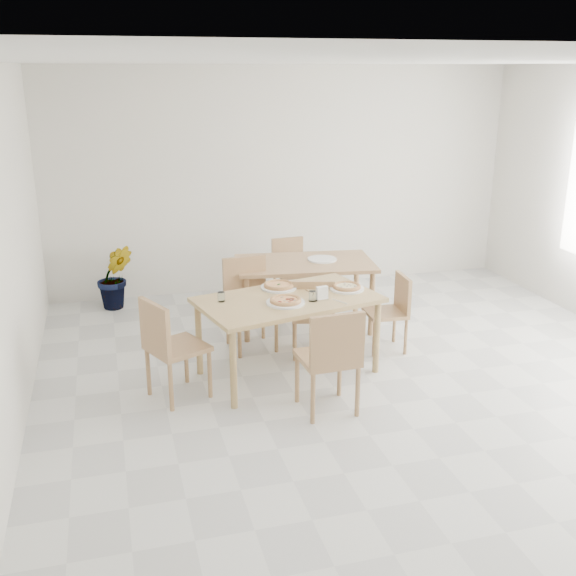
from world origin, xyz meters
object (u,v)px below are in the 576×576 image
object	(u,v)px
chair_east	(393,307)
chair_back_n	(290,267)
chair_west	(168,343)
plate_empty	(322,259)
napkin_holder	(322,294)
pizza_pepperoni	(286,300)
chair_south	(331,354)
potted_plant	(115,277)
main_table	(288,306)
chair_north	(248,296)
tumbler_b	(221,297)
pizza_mushroom	(347,286)
plate_margherita	(279,287)
pizza_margherita	(279,285)
chair_back_s	(313,312)
tumbler_a	(313,296)
second_table	(305,269)
plate_mushroom	(347,289)
plate_pepperoni	(286,303)

from	to	relation	value
chair_east	chair_back_n	distance (m)	1.76
chair_west	plate_empty	xyz separation A→B (m)	(1.82, 1.38, 0.23)
napkin_holder	chair_back_n	size ratio (longest dim) A/B	0.16
pizza_pepperoni	chair_back_n	distance (m)	2.18
chair_south	potted_plant	size ratio (longest dim) A/B	1.18
chair_south	chair_west	distance (m)	1.40
main_table	chair_west	distance (m)	1.16
chair_north	chair_back_n	xyz separation A→B (m)	(0.77, 1.16, -0.07)
chair_south	chair_east	distance (m)	1.54
main_table	chair_south	size ratio (longest dim) A/B	1.93
main_table	chair_east	xyz separation A→B (m)	(1.17, 0.28, -0.22)
chair_west	tumbler_b	world-z (taller)	chair_west
main_table	pizza_mushroom	distance (m)	0.62
plate_empty	plate_margherita	bearing A→B (deg)	-130.30
plate_margherita	main_table	bearing A→B (deg)	-88.10
plate_margherita	pizza_margherita	xyz separation A→B (m)	(0.00, 0.00, 0.02)
chair_west	chair_back_s	bearing A→B (deg)	-94.09
tumbler_a	potted_plant	distance (m)	3.00
pizza_pepperoni	pizza_mushroom	bearing A→B (deg)	19.24
second_table	potted_plant	xyz separation A→B (m)	(-2.00, 1.19, -0.28)
chair_north	chair_west	distance (m)	1.36
pizza_margherita	plate_margherita	bearing A→B (deg)	180.00
chair_back_s	plate_empty	size ratio (longest dim) A/B	2.59
plate_mushroom	pizza_pepperoni	xyz separation A→B (m)	(-0.67, -0.23, 0.02)
chair_south	plate_mushroom	xyz separation A→B (m)	(0.47, 0.95, 0.22)
tumbler_a	napkin_holder	distance (m)	0.09
chair_west	plate_mushroom	xyz separation A→B (m)	(1.73, 0.33, 0.23)
napkin_holder	chair_back_s	xyz separation A→B (m)	(0.05, 0.44, -0.33)
chair_east	plate_empty	bearing A→B (deg)	-147.03
plate_pepperoni	plate_margherita	bearing A→B (deg)	83.14
potted_plant	second_table	bearing A→B (deg)	-30.75
chair_back_s	pizza_mushroom	bearing A→B (deg)	156.38
napkin_holder	chair_back_n	distance (m)	2.11
chair_west	chair_north	bearing A→B (deg)	-66.67
main_table	pizza_mushroom	xyz separation A→B (m)	(0.60, 0.09, 0.11)
pizza_pepperoni	napkin_holder	size ratio (longest dim) A/B	2.77
plate_margherita	pizza_margherita	distance (m)	0.02
chair_west	chair_east	world-z (taller)	chair_west
chair_north	chair_west	bearing A→B (deg)	-138.77
chair_west	plate_empty	distance (m)	2.29
chair_south	pizza_pepperoni	size ratio (longest dim) A/B	2.58
plate_mushroom	napkin_holder	xyz separation A→B (m)	(-0.32, -0.23, 0.05)
pizza_pepperoni	plate_mushroom	bearing A→B (deg)	19.24
main_table	pizza_pepperoni	size ratio (longest dim) A/B	4.96
plate_mushroom	chair_back_n	bearing A→B (deg)	91.43
chair_east	pizza_margherita	xyz separation A→B (m)	(-1.18, 0.02, 0.33)
chair_east	pizza_mushroom	xyz separation A→B (m)	(-0.57, -0.19, 0.33)
chair_east	potted_plant	bearing A→B (deg)	-123.15
chair_south	chair_east	size ratio (longest dim) A/B	1.18
main_table	plate_pepperoni	xyz separation A→B (m)	(-0.06, -0.15, 0.08)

